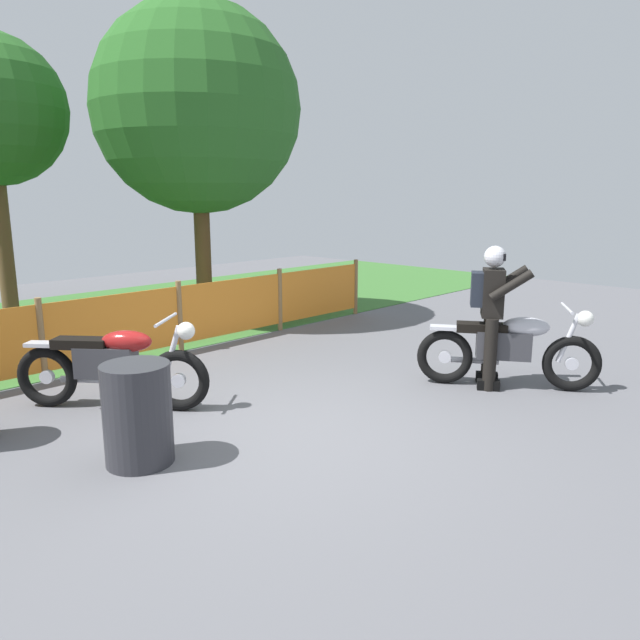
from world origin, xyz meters
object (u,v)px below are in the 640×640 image
Objects in this scene: rider_lead at (491,309)px; spare_drum at (138,414)px; motorcycle_lead at (509,348)px; motorcycle_trailing at (113,365)px.

rider_lead is 4.18m from spare_drum.
motorcycle_lead is 2.11× the size of spare_drum.
motorcycle_trailing is 4.33m from rider_lead.
motorcycle_trailing is 1.96× the size of spare_drum.
motorcycle_trailing is 1.48m from spare_drum.
motorcycle_trailing is at bearing -158.92° from motorcycle_lead.
motorcycle_trailing reaches higher than motorcycle_lead.
rider_lead is at bearing -15.66° from spare_drum.
spare_drum is (-0.50, -1.40, -0.05)m from motorcycle_trailing.
rider_lead is 1.92× the size of spare_drum.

